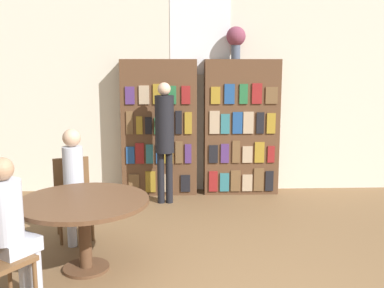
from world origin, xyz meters
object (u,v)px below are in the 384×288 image
at_px(bookshelf_left, 159,128).
at_px(reading_table, 84,211).
at_px(flower_vase, 236,39).
at_px(chair_left_side, 73,193).
at_px(librarian_standing, 165,132).
at_px(seated_reader_left, 74,179).
at_px(seated_reader_right, 10,222).
at_px(bookshelf_right, 241,128).

relative_size(bookshelf_left, reading_table, 1.64).
height_order(flower_vase, chair_left_side, flower_vase).
bearing_deg(librarian_standing, seated_reader_left, -125.24).
bearing_deg(flower_vase, reading_table, -124.14).
bearing_deg(bookshelf_left, flower_vase, 0.22).
distance_m(seated_reader_right, librarian_standing, 2.99).
distance_m(chair_left_side, seated_reader_left, 0.28).
xyz_separation_m(bookshelf_right, chair_left_side, (-2.17, -1.69, -0.51)).
bearing_deg(librarian_standing, chair_left_side, -130.71).
bearing_deg(bookshelf_left, librarian_standing, -79.60).
xyz_separation_m(reading_table, seated_reader_right, (-0.45, -0.63, 0.12)).
bearing_deg(flower_vase, seated_reader_left, -137.01).
bearing_deg(reading_table, flower_vase, 55.86).
relative_size(seated_reader_right, librarian_standing, 0.73).
height_order(chair_left_side, librarian_standing, librarian_standing).
xyz_separation_m(flower_vase, reading_table, (-1.77, -2.61, -1.73)).
bearing_deg(seated_reader_right, flower_vase, 91.00).
xyz_separation_m(bookshelf_left, seated_reader_right, (-1.08, -3.23, -0.30)).
height_order(seated_reader_left, seated_reader_right, seated_reader_left).
height_order(bookshelf_left, librarian_standing, bookshelf_left).
relative_size(seated_reader_left, seated_reader_right, 1.01).
xyz_separation_m(reading_table, seated_reader_left, (-0.25, 0.73, 0.12)).
bearing_deg(seated_reader_right, bookshelf_right, 89.75).
bearing_deg(reading_table, bookshelf_left, 76.37).
bearing_deg(flower_vase, librarian_standing, -154.18).
relative_size(chair_left_side, seated_reader_right, 0.72).
bearing_deg(bookshelf_left, seated_reader_left, -115.09).
bearing_deg(flower_vase, chair_left_side, -140.64).
bearing_deg(reading_table, seated_reader_left, 108.61).
distance_m(flower_vase, reading_table, 3.59).
bearing_deg(librarian_standing, seated_reader_right, -113.22).
xyz_separation_m(bookshelf_right, seated_reader_right, (-2.32, -3.23, -0.30)).
height_order(flower_vase, seated_reader_right, flower_vase).
relative_size(reading_table, chair_left_side, 1.38).
xyz_separation_m(chair_left_side, seated_reader_right, (-0.15, -1.54, 0.21)).
bearing_deg(seated_reader_right, reading_table, 90.00).
distance_m(bookshelf_right, seated_reader_left, 2.84).
bearing_deg(flower_vase, seated_reader_right, -124.39).
distance_m(reading_table, librarian_standing, 2.26).
height_order(bookshelf_left, seated_reader_left, bookshelf_left).
height_order(bookshelf_right, seated_reader_right, bookshelf_right).
relative_size(bookshelf_right, reading_table, 1.64).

